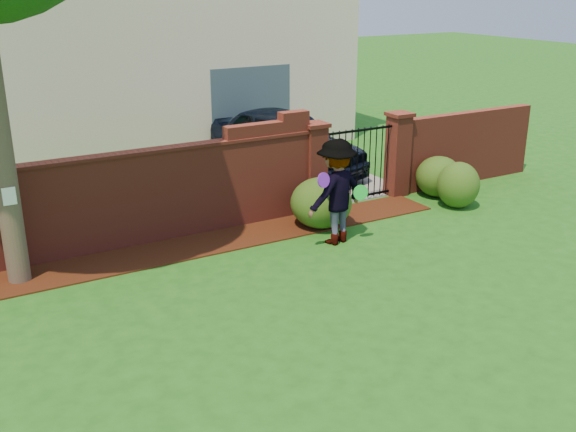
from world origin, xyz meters
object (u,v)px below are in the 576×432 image
frisbee_purple (324,180)px  frisbee_green (361,193)px  car (294,142)px  man (337,192)px

frisbee_purple → frisbee_green: bearing=-3.2°
car → frisbee_green: bearing=-116.2°
car → frisbee_green: (-1.32, -4.65, 0.18)m
frisbee_purple → frisbee_green: 0.85m
car → man: (-1.68, -4.43, 0.18)m
man → frisbee_purple: man is taller
car → man: 4.74m
man → frisbee_purple: 0.57m
frisbee_purple → man: bearing=22.8°
car → man: bearing=-121.1°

